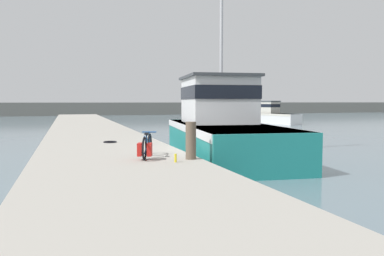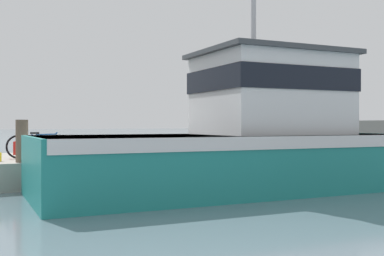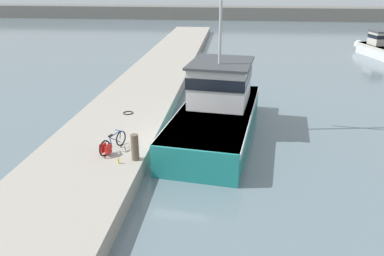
{
  "view_description": "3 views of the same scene",
  "coord_description": "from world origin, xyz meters",
  "px_view_note": "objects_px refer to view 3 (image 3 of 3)",
  "views": [
    {
      "loc": [
        -5.04,
        -12.12,
        2.39
      ],
      "look_at": [
        -0.29,
        2.09,
        1.34
      ],
      "focal_mm": 35.0,
      "sensor_mm": 36.0,
      "label": 1
    },
    {
      "loc": [
        11.07,
        -4.72,
        1.69
      ],
      "look_at": [
        0.03,
        2.27,
        1.59
      ],
      "focal_mm": 45.0,
      "sensor_mm": 36.0,
      "label": 2
    },
    {
      "loc": [
        2.09,
        -14.99,
        7.61
      ],
      "look_at": [
        0.37,
        0.78,
        1.12
      ],
      "focal_mm": 35.0,
      "sensor_mm": 36.0,
      "label": 3
    }
  ],
  "objects_px": {
    "fishing_boat_main": "(218,107)",
    "bicycle_touring": "(111,145)",
    "mooring_post": "(135,147)",
    "boat_red_outer": "(379,48)",
    "water_bottle_on_curb": "(118,161)"
  },
  "relations": [
    {
      "from": "mooring_post",
      "to": "water_bottle_on_curb",
      "type": "distance_m",
      "value": 0.84
    },
    {
      "from": "boat_red_outer",
      "to": "mooring_post",
      "type": "xyz_separation_m",
      "value": [
        -18.25,
        -26.22,
        0.39
      ]
    },
    {
      "from": "fishing_boat_main",
      "to": "boat_red_outer",
      "type": "relative_size",
      "value": 1.57
    },
    {
      "from": "boat_red_outer",
      "to": "water_bottle_on_curb",
      "type": "relative_size",
      "value": 31.15
    },
    {
      "from": "boat_red_outer",
      "to": "mooring_post",
      "type": "relative_size",
      "value": 6.74
    },
    {
      "from": "boat_red_outer",
      "to": "bicycle_touring",
      "type": "xyz_separation_m",
      "value": [
        -19.45,
        -25.65,
        0.18
      ]
    },
    {
      "from": "bicycle_touring",
      "to": "water_bottle_on_curb",
      "type": "bearing_deg",
      "value": -38.46
    },
    {
      "from": "bicycle_touring",
      "to": "boat_red_outer",
      "type": "bearing_deg",
      "value": 72.59
    },
    {
      "from": "fishing_boat_main",
      "to": "water_bottle_on_curb",
      "type": "height_order",
      "value": "fishing_boat_main"
    },
    {
      "from": "bicycle_touring",
      "to": "water_bottle_on_curb",
      "type": "distance_m",
      "value": 1.18
    },
    {
      "from": "water_bottle_on_curb",
      "to": "mooring_post",
      "type": "bearing_deg",
      "value": 35.5
    },
    {
      "from": "fishing_boat_main",
      "to": "bicycle_touring",
      "type": "xyz_separation_m",
      "value": [
        -4.27,
        -4.38,
        -0.29
      ]
    },
    {
      "from": "fishing_boat_main",
      "to": "boat_red_outer",
      "type": "distance_m",
      "value": 26.13
    },
    {
      "from": "bicycle_touring",
      "to": "mooring_post",
      "type": "distance_m",
      "value": 1.34
    },
    {
      "from": "boat_red_outer",
      "to": "mooring_post",
      "type": "height_order",
      "value": "boat_red_outer"
    }
  ]
}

